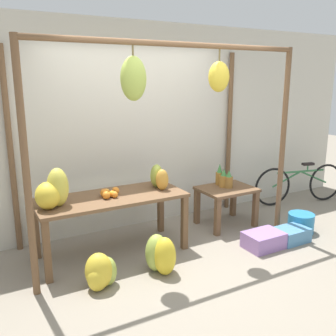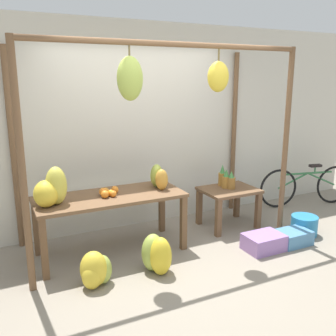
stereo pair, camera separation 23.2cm
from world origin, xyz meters
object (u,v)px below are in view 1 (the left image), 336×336
at_px(papaya_pile, 158,178).
at_px(pineapple_cluster, 224,178).
at_px(banana_pile_ground_left, 101,273).
at_px(fruit_crate_white, 264,240).
at_px(banana_pile_on_table, 53,191).
at_px(blue_bucket, 301,223).
at_px(parked_bicycle, 300,184).
at_px(orange_pile, 109,193).
at_px(banana_pile_ground_right, 162,255).
at_px(fruit_crate_purple, 291,235).

bearing_deg(papaya_pile, pineapple_cluster, 5.42).
relative_size(banana_pile_ground_left, fruit_crate_white, 0.83).
bearing_deg(pineapple_cluster, banana_pile_on_table, -174.85).
xyz_separation_m(banana_pile_ground_left, blue_bucket, (2.87, 0.04, -0.04)).
xyz_separation_m(banana_pile_on_table, parked_bicycle, (4.10, 0.32, -0.56)).
distance_m(fruit_crate_white, blue_bucket, 0.81).
relative_size(pineapple_cluster, parked_bicycle, 0.19).
bearing_deg(pineapple_cluster, orange_pile, -175.09).
bearing_deg(parked_bicycle, papaya_pile, -175.75).
height_order(banana_pile_ground_left, banana_pile_ground_right, banana_pile_ground_right).
xyz_separation_m(orange_pile, pineapple_cluster, (1.77, 0.15, -0.09)).
bearing_deg(banana_pile_on_table, papaya_pile, 4.92).
bearing_deg(pineapple_cluster, banana_pile_ground_right, -149.96).
bearing_deg(papaya_pile, banana_pile_ground_right, -115.43).
xyz_separation_m(banana_pile_ground_right, blue_bucket, (2.19, 0.06, -0.07)).
relative_size(papaya_pile, fruit_crate_purple, 0.87).
xyz_separation_m(banana_pile_on_table, orange_pile, (0.65, 0.07, -0.14)).
bearing_deg(orange_pile, banana_pile_on_table, -174.19).
relative_size(parked_bicycle, papaya_pile, 4.41).
height_order(banana_pile_on_table, pineapple_cluster, banana_pile_on_table).
bearing_deg(banana_pile_ground_left, banana_pile_on_table, 115.27).
relative_size(fruit_crate_white, blue_bucket, 1.36).
relative_size(orange_pile, parked_bicycle, 0.15).
bearing_deg(parked_bicycle, fruit_crate_white, -149.58).
bearing_deg(fruit_crate_purple, banana_pile_on_table, 165.38).
distance_m(blue_bucket, parked_bicycle, 1.31).
bearing_deg(fruit_crate_white, pineapple_cluster, 86.49).
xyz_separation_m(orange_pile, fruit_crate_white, (1.71, -0.77, -0.66)).
relative_size(blue_bucket, parked_bicycle, 0.21).
height_order(papaya_pile, fruit_crate_purple, papaya_pile).
bearing_deg(fruit_crate_white, parked_bicycle, 30.42).
bearing_deg(pineapple_cluster, fruit_crate_white, -93.51).
relative_size(pineapple_cluster, blue_bucket, 0.89).
bearing_deg(parked_bicycle, orange_pile, -175.79).
relative_size(fruit_crate_white, fruit_crate_purple, 1.11).
relative_size(banana_pile_ground_right, parked_bicycle, 0.28).
xyz_separation_m(banana_pile_on_table, papaya_pile, (1.31, 0.11, -0.05)).
relative_size(pineapple_cluster, fruit_crate_purple, 0.73).
height_order(banana_pile_ground_right, fruit_crate_purple, banana_pile_ground_right).
bearing_deg(parked_bicycle, banana_pile_on_table, -175.54).
distance_m(fruit_crate_white, fruit_crate_purple, 0.45).
relative_size(pineapple_cluster, banana_pile_ground_left, 0.79).
relative_size(banana_pile_on_table, pineapple_cluster, 1.41).
bearing_deg(fruit_crate_white, orange_pile, 155.89).
distance_m(blue_bucket, papaya_pile, 2.09).
bearing_deg(banana_pile_on_table, banana_pile_ground_right, -32.80).
xyz_separation_m(pineapple_cluster, blue_bucket, (0.74, -0.78, -0.54)).
distance_m(banana_pile_on_table, fruit_crate_white, 2.59).
height_order(pineapple_cluster, fruit_crate_white, pineapple_cluster).
relative_size(parked_bicycle, fruit_crate_purple, 3.84).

